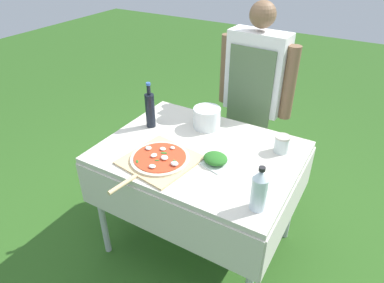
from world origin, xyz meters
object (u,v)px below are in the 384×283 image
object	(u,v)px
oil_bottle	(150,109)
mixing_tub	(207,118)
water_bottle	(259,190)
sauce_jar	(282,145)
pizza_on_peel	(159,160)
herb_container	(215,159)
prep_table	(200,162)
person_cook	(254,92)

from	to	relation	value
oil_bottle	mixing_tub	world-z (taller)	oil_bottle
water_bottle	sauce_jar	size ratio (longest dim) A/B	2.29
pizza_on_peel	oil_bottle	size ratio (longest dim) A/B	1.88
pizza_on_peel	mixing_tub	xyz separation A→B (m)	(0.04, 0.48, 0.05)
water_bottle	herb_container	size ratio (longest dim) A/B	1.22
prep_table	water_bottle	size ratio (longest dim) A/B	4.91
pizza_on_peel	water_bottle	size ratio (longest dim) A/B	2.44
oil_bottle	water_bottle	world-z (taller)	oil_bottle
person_cook	oil_bottle	world-z (taller)	person_cook
mixing_tub	pizza_on_peel	bearing A→B (deg)	-95.01
pizza_on_peel	oil_bottle	bearing A→B (deg)	141.08
sauce_jar	pizza_on_peel	bearing A→B (deg)	-141.10
person_cook	mixing_tub	xyz separation A→B (m)	(-0.14, -0.46, -0.04)
prep_table	oil_bottle	bearing A→B (deg)	168.55
prep_table	oil_bottle	size ratio (longest dim) A/B	3.78
water_bottle	sauce_jar	bearing A→B (deg)	96.04
prep_table	herb_container	world-z (taller)	herb_container
prep_table	mixing_tub	world-z (taller)	mixing_tub
person_cook	pizza_on_peel	distance (m)	0.96
oil_bottle	prep_table	bearing A→B (deg)	-11.45
oil_bottle	mixing_tub	size ratio (longest dim) A/B	1.72
prep_table	pizza_on_peel	bearing A→B (deg)	-122.04
oil_bottle	mixing_tub	bearing A→B (deg)	28.65
herb_container	mixing_tub	bearing A→B (deg)	125.13
herb_container	sauce_jar	xyz separation A→B (m)	(0.28, 0.30, 0.02)
water_bottle	prep_table	bearing A→B (deg)	148.06
prep_table	oil_bottle	distance (m)	0.47
pizza_on_peel	sauce_jar	distance (m)	0.71
pizza_on_peel	oil_bottle	distance (m)	0.43
prep_table	oil_bottle	world-z (taller)	oil_bottle
mixing_tub	water_bottle	bearing A→B (deg)	-44.33
pizza_on_peel	mixing_tub	size ratio (longest dim) A/B	3.24
water_bottle	sauce_jar	xyz separation A→B (m)	(-0.05, 0.52, -0.06)
prep_table	herb_container	size ratio (longest dim) A/B	5.97
oil_bottle	pizza_on_peel	bearing A→B (deg)	-47.58
herb_container	mixing_tub	world-z (taller)	mixing_tub
person_cook	pizza_on_peel	size ratio (longest dim) A/B	2.65
pizza_on_peel	sauce_jar	world-z (taller)	sauce_jar
mixing_tub	sauce_jar	bearing A→B (deg)	-3.82
water_bottle	sauce_jar	distance (m)	0.52
oil_bottle	water_bottle	distance (m)	0.96
pizza_on_peel	oil_bottle	xyz separation A→B (m)	(-0.28, 0.30, 0.11)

